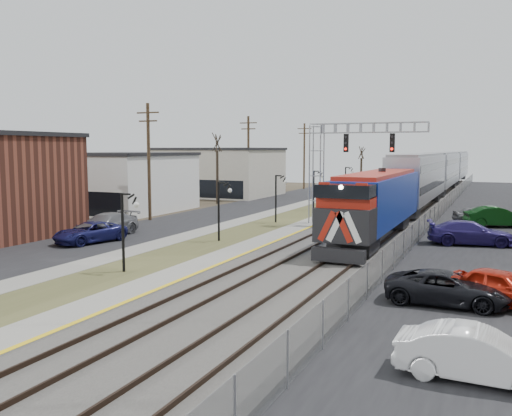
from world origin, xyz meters
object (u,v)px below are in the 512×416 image
Objects in this scene: train at (436,175)px; signal_gantry at (338,156)px; car_lot_a at (502,289)px; car_lot_b at (478,356)px.

signal_gantry is (-4.28, -29.75, 2.67)m from train.
train is 30.18m from signal_gantry.
car_lot_b is (-0.59, -7.85, -0.02)m from car_lot_a.
car_lot_b is at bearing -160.52° from car_lot_a.
car_lot_a is at bearing -80.95° from train.
train is 20.19× the size of car_lot_b.
signal_gantry reaches higher than train.
train is at bearing 81.81° from signal_gantry.
car_lot_b is at bearing -82.79° from train.
train is at bearing 32.85° from car_lot_a.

